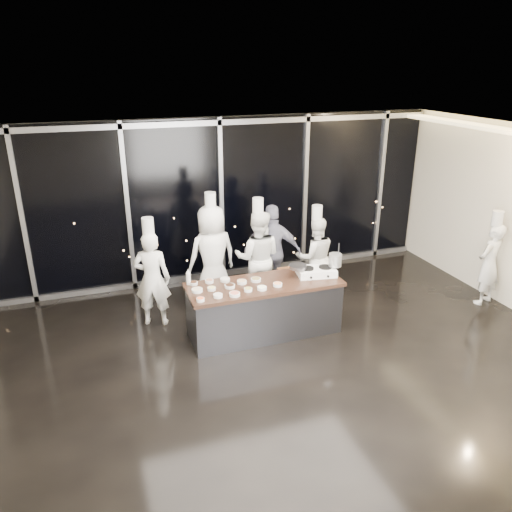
{
  "coord_description": "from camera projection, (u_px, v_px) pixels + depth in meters",
  "views": [
    {
      "loc": [
        -2.47,
        -5.83,
        4.17
      ],
      "look_at": [
        -0.04,
        1.2,
        1.25
      ],
      "focal_mm": 35.0,
      "sensor_mm": 36.0,
      "label": 1
    }
  ],
  "objects": [
    {
      "name": "room_shell",
      "position": [
        301.0,
        216.0,
        6.63
      ],
      "size": [
        9.02,
        7.02,
        3.21
      ],
      "color": "beige",
      "rests_on": "ground"
    },
    {
      "name": "window_wall",
      "position": [
        221.0,
        200.0,
        9.84
      ],
      "size": [
        8.9,
        0.11,
        3.2
      ],
      "color": "black",
      "rests_on": "ground"
    },
    {
      "name": "squeeze_bottle",
      "position": [
        188.0,
        277.0,
        7.77
      ],
      "size": [
        0.07,
        0.07,
        0.26
      ],
      "color": "white",
      "rests_on": "demo_counter"
    },
    {
      "name": "chef_right",
      "position": [
        315.0,
        256.0,
        9.27
      ],
      "size": [
        0.82,
        0.69,
        1.76
      ],
      "rotation": [
        0.0,
        0.0,
        2.98
      ],
      "color": "white",
      "rests_on": "ground"
    },
    {
      "name": "stock_pot",
      "position": [
        335.0,
        260.0,
        8.11
      ],
      "size": [
        0.24,
        0.24,
        0.21
      ],
      "primitive_type": "cylinder",
      "rotation": [
        0.0,
        0.0,
        -0.16
      ],
      "color": "silver",
      "rests_on": "stove"
    },
    {
      "name": "demo_counter",
      "position": [
        264.0,
        308.0,
        8.03
      ],
      "size": [
        2.46,
        0.86,
        0.9
      ],
      "color": "#37373C",
      "rests_on": "ground"
    },
    {
      "name": "chef_center",
      "position": [
        258.0,
        257.0,
        8.93
      ],
      "size": [
        1.04,
        0.94,
        1.98
      ],
      "rotation": [
        0.0,
        0.0,
        2.74
      ],
      "color": "white",
      "rests_on": "ground"
    },
    {
      "name": "chef_far_left",
      "position": [
        152.0,
        278.0,
        8.21
      ],
      "size": [
        0.69,
        0.56,
        1.87
      ],
      "rotation": [
        0.0,
        0.0,
        2.81
      ],
      "color": "white",
      "rests_on": "ground"
    },
    {
      "name": "guest",
      "position": [
        272.0,
        252.0,
        9.16
      ],
      "size": [
        1.13,
        0.8,
        1.78
      ],
      "rotation": [
        0.0,
        0.0,
        2.75
      ],
      "color": "#141738",
      "rests_on": "ground"
    },
    {
      "name": "chef_side",
      "position": [
        489.0,
        263.0,
        8.95
      ],
      "size": [
        0.65,
        0.53,
        1.75
      ],
      "rotation": [
        0.0,
        0.0,
        3.49
      ],
      "color": "white",
      "rests_on": "ground"
    },
    {
      "name": "frying_pan",
      "position": [
        297.0,
        267.0,
        8.06
      ],
      "size": [
        0.52,
        0.33,
        0.05
      ],
      "rotation": [
        0.0,
        0.0,
        -0.16
      ],
      "color": "gray",
      "rests_on": "stove"
    },
    {
      "name": "chef_left",
      "position": [
        212.0,
        255.0,
        8.88
      ],
      "size": [
        1.0,
        0.74,
        2.08
      ],
      "rotation": [
        0.0,
        0.0,
        3.32
      ],
      "color": "white",
      "rests_on": "ground"
    },
    {
      "name": "stove",
      "position": [
        316.0,
        271.0,
        8.13
      ],
      "size": [
        0.67,
        0.47,
        0.14
      ],
      "rotation": [
        0.0,
        0.0,
        -0.16
      ],
      "color": "white",
      "rests_on": "demo_counter"
    },
    {
      "name": "prep_bowls",
      "position": [
        230.0,
        287.0,
        7.67
      ],
      "size": [
        1.39,
        0.73,
        0.05
      ],
      "color": "white",
      "rests_on": "demo_counter"
    },
    {
      "name": "ground",
      "position": [
        285.0,
        362.0,
        7.4
      ],
      "size": [
        9.0,
        9.0,
        0.0
      ],
      "primitive_type": "plane",
      "color": "black",
      "rests_on": "ground"
    }
  ]
}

